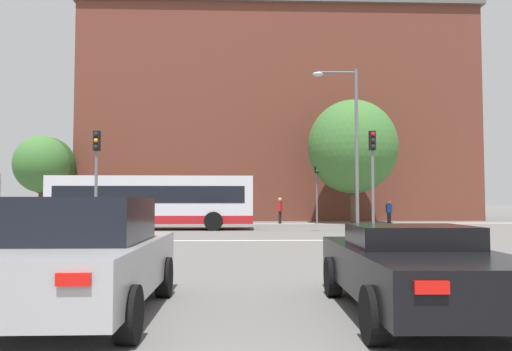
{
  "coord_description": "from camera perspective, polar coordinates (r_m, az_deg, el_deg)",
  "views": [
    {
      "loc": [
        0.1,
        -2.36,
        1.55
      ],
      "look_at": [
        0.97,
        21.12,
        2.77
      ],
      "focal_mm": 35.0,
      "sensor_mm": 36.0,
      "label": 1
    }
  ],
  "objects": [
    {
      "name": "brick_civic_building",
      "position": [
        47.36,
        2.19,
        6.73
      ],
      "size": [
        32.99,
        16.09,
        25.83
      ],
      "color": "brown",
      "rests_on": "ground_plane"
    },
    {
      "name": "bus_crossing_lead",
      "position": [
        28.05,
        -11.7,
        -2.89
      ],
      "size": [
        10.97,
        2.76,
        2.91
      ],
      "rotation": [
        0.0,
        0.0,
        1.57
      ],
      "color": "silver",
      "rests_on": "ground_plane"
    },
    {
      "name": "street_lamp_junction",
      "position": [
        24.29,
        10.63,
        4.71
      ],
      "size": [
        2.17,
        0.36,
        7.89
      ],
      "color": "slate",
      "rests_on": "ground_plane"
    },
    {
      "name": "tree_distant",
      "position": [
        39.59,
        -23.29,
        1.18
      ],
      "size": [
        3.96,
        3.96,
        6.34
      ],
      "color": "#4C3823",
      "rests_on": "ground_plane"
    },
    {
      "name": "pedestrian_walking_east",
      "position": [
        34.55,
        -1.41,
        -3.88
      ],
      "size": [
        0.45,
        0.33,
        1.7
      ],
      "rotation": [
        0.0,
        0.0,
        3.45
      ],
      "color": "#333851",
      "rests_on": "ground_plane"
    },
    {
      "name": "pedestrian_waiting",
      "position": [
        34.65,
        2.75,
        -3.76
      ],
      "size": [
        0.39,
        0.46,
        1.81
      ],
      "rotation": [
        0.0,
        0.0,
        4.2
      ],
      "color": "black",
      "rests_on": "ground_plane"
    },
    {
      "name": "pedestrian_walking_west",
      "position": [
        36.48,
        14.96,
        -3.85
      ],
      "size": [
        0.45,
        0.33,
        1.6
      ],
      "rotation": [
        0.0,
        0.0,
        0.29
      ],
      "color": "black",
      "rests_on": "ground_plane"
    },
    {
      "name": "traffic_light_far_right",
      "position": [
        34.67,
        6.96,
        -0.71
      ],
      "size": [
        0.26,
        0.31,
        4.33
      ],
      "color": "slate",
      "rests_on": "ground_plane"
    },
    {
      "name": "traffic_light_near_left",
      "position": [
        21.05,
        -17.79,
        0.96
      ],
      "size": [
        0.26,
        0.31,
        4.39
      ],
      "color": "slate",
      "rests_on": "ground_plane"
    },
    {
      "name": "tree_kerbside",
      "position": [
        40.62,
        -22.77,
        1.03
      ],
      "size": [
        4.11,
        4.11,
        6.39
      ],
      "color": "#4C3823",
      "rests_on": "ground_plane"
    },
    {
      "name": "car_saloon_left",
      "position": [
        7.22,
        -19.43,
        -8.75
      ],
      "size": [
        2.1,
        4.4,
        1.6
      ],
      "rotation": [
        0.0,
        0.0,
        0.0
      ],
      "color": "#9E9EA3",
      "rests_on": "ground_plane"
    },
    {
      "name": "stop_line_strip",
      "position": [
        19.85,
        -2.41,
        -7.43
      ],
      "size": [
        9.01,
        0.3,
        0.01
      ],
      "primitive_type": "cube",
      "color": "silver",
      "rests_on": "ground_plane"
    },
    {
      "name": "car_roadster_right",
      "position": [
        7.23,
        17.56,
        -9.99
      ],
      "size": [
        2.08,
        4.54,
        1.21
      ],
      "rotation": [
        0.0,
        0.0,
        -0.03
      ],
      "color": "black",
      "rests_on": "ground_plane"
    },
    {
      "name": "tree_by_building",
      "position": [
        35.9,
        10.96,
        3.25
      ],
      "size": [
        6.3,
        6.3,
        8.72
      ],
      "color": "#4C3823",
      "rests_on": "ground_plane"
    },
    {
      "name": "traffic_light_near_right",
      "position": [
        21.13,
        13.19,
        1.01
      ],
      "size": [
        0.26,
        0.31,
        4.46
      ],
      "color": "slate",
      "rests_on": "ground_plane"
    },
    {
      "name": "far_pavement",
      "position": [
        34.69,
        -2.29,
        -5.52
      ],
      "size": [
        70.01,
        2.5,
        0.01
      ],
      "primitive_type": "cube",
      "color": "gray",
      "rests_on": "ground_plane"
    }
  ]
}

